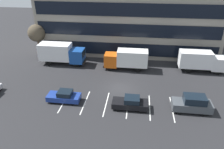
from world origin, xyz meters
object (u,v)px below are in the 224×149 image
object	(u,v)px
box_truck_orange	(127,59)
suv_charcoal	(192,104)
box_truck_blue	(61,53)
sedan_navy	(64,96)
sedan_black	(130,103)
bare_tree	(37,33)
box_truck_white	(201,60)

from	to	relation	value
box_truck_orange	suv_charcoal	world-z (taller)	box_truck_orange
box_truck_blue	sedan_navy	bearing A→B (deg)	-69.66
box_truck_blue	sedan_black	distance (m)	17.76
box_truck_blue	sedan_navy	size ratio (longest dim) A/B	1.88
box_truck_orange	sedan_navy	xyz separation A→B (m)	(-7.49, -10.83, -1.20)
box_truck_blue	box_truck_orange	bearing A→B (deg)	-3.58
box_truck_blue	suv_charcoal	xyz separation A→B (m)	(20.55, -11.58, -1.08)
sedan_navy	bare_tree	distance (m)	18.35
box_truck_white	suv_charcoal	world-z (taller)	box_truck_white
box_truck_white	box_truck_orange	bearing A→B (deg)	-176.31
sedan_navy	box_truck_blue	bearing A→B (deg)	110.34
box_truck_white	sedan_black	world-z (taller)	box_truck_white
box_truck_blue	box_truck_white	bearing A→B (deg)	0.13
box_truck_orange	box_truck_white	size ratio (longest dim) A/B	0.99
box_truck_white	bare_tree	world-z (taller)	bare_tree
bare_tree	sedan_navy	bearing A→B (deg)	-56.07
box_truck_white	suv_charcoal	size ratio (longest dim) A/B	1.59
sedan_black	bare_tree	xyz separation A→B (m)	(-18.75, 15.33, 3.75)
sedan_navy	suv_charcoal	bearing A→B (deg)	-0.05
box_truck_white	sedan_navy	size ratio (longest dim) A/B	1.74
sedan_navy	bare_tree	world-z (taller)	bare_tree
sedan_black	box_truck_blue	bearing A→B (deg)	137.34
bare_tree	box_truck_blue	bearing A→B (deg)	-30.15
box_truck_blue	sedan_navy	world-z (taller)	box_truck_blue
sedan_black	sedan_navy	xyz separation A→B (m)	(-8.73, 0.43, -0.03)
box_truck_blue	sedan_black	bearing A→B (deg)	-42.66
box_truck_blue	sedan_black	size ratio (longest dim) A/B	1.81
box_truck_white	sedan_navy	distance (m)	22.94
box_truck_orange	sedan_black	world-z (taller)	box_truck_orange
sedan_navy	bare_tree	xyz separation A→B (m)	(-10.02, 14.90, 3.78)
suv_charcoal	bare_tree	distance (m)	30.42
box_truck_orange	bare_tree	distance (m)	18.16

